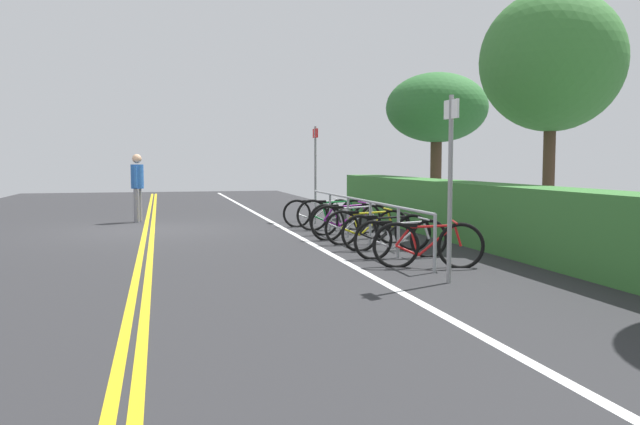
{
  "coord_description": "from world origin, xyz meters",
  "views": [
    {
      "loc": [
        15.34,
        0.25,
        1.58
      ],
      "look_at": [
        4.08,
        3.03,
        0.66
      ],
      "focal_mm": 36.64,
      "sensor_mm": 36.0,
      "label": 1
    }
  ],
  "objects": [
    {
      "name": "bicycle_6",
      "position": [
        5.45,
        4.04,
        0.31
      ],
      "size": [
        0.46,
        1.61,
        0.68
      ],
      "color": "black",
      "rests_on": "ground_plane"
    },
    {
      "name": "tree_mid",
      "position": [
        3.48,
        7.99,
        3.57
      ],
      "size": [
        2.87,
        2.87,
        5.0
      ],
      "color": "#473323",
      "rests_on": "ground_plane"
    },
    {
      "name": "bike_rack",
      "position": [
        3.23,
        4.01,
        0.63
      ],
      "size": [
        7.31,
        0.05,
        0.85
      ],
      "color": "#9EA0A5",
      "rests_on": "ground_plane"
    },
    {
      "name": "bicycle_5",
      "position": [
        4.52,
        4.12,
        0.32
      ],
      "size": [
        0.46,
        1.62,
        0.69
      ],
      "color": "black",
      "rests_on": "ground_plane"
    },
    {
      "name": "pedestrian",
      "position": [
        -1.99,
        -0.29,
        1.01
      ],
      "size": [
        0.48,
        0.32,
        1.75
      ],
      "color": "slate",
      "rests_on": "ground_plane"
    },
    {
      "name": "bicycle_2",
      "position": [
        1.86,
        4.15,
        0.33
      ],
      "size": [
        0.48,
        1.71,
        0.71
      ],
      "color": "black",
      "rests_on": "ground_plane"
    },
    {
      "name": "centre_line_yellow_outer",
      "position": [
        0.0,
        0.08,
        0.0
      ],
      "size": [
        33.41,
        0.1,
        0.0
      ],
      "primitive_type": "cube",
      "color": "gold",
      "rests_on": "ground_plane"
    },
    {
      "name": "sign_post_far",
      "position": [
        7.63,
        3.87,
        1.44
      ],
      "size": [
        0.36,
        0.06,
        2.41
      ],
      "color": "gray",
      "rests_on": "ground_plane"
    },
    {
      "name": "bicycle_0",
      "position": [
        0.17,
        3.95,
        0.33
      ],
      "size": [
        0.46,
        1.74,
        0.7
      ],
      "color": "black",
      "rests_on": "ground_plane"
    },
    {
      "name": "bicycle_3",
      "position": [
        2.81,
        3.99,
        0.35
      ],
      "size": [
        0.46,
        1.75,
        0.75
      ],
      "color": "black",
      "rests_on": "ground_plane"
    },
    {
      "name": "hedge_backdrop",
      "position": [
        4.73,
        6.17,
        0.58
      ],
      "size": [
        16.26,
        0.95,
        1.16
      ],
      "primitive_type": "cube",
      "color": "#387533",
      "rests_on": "ground_plane"
    },
    {
      "name": "sign_post_near",
      "position": [
        -1.39,
        4.25,
        1.48
      ],
      "size": [
        0.36,
        0.06,
        2.48
      ],
      "color": "gray",
      "rests_on": "ground_plane"
    },
    {
      "name": "bike_lane_stripe_white",
      "position": [
        0.0,
        3.05,
        0.0
      ],
      "size": [
        33.41,
        0.12,
        0.0
      ],
      "primitive_type": "cube",
      "color": "white",
      "rests_on": "ground_plane"
    },
    {
      "name": "centre_line_yellow_inner",
      "position": [
        0.0,
        -0.08,
        0.0
      ],
      "size": [
        33.41,
        0.1,
        0.0
      ],
      "primitive_type": "cube",
      "color": "gold",
      "rests_on": "ground_plane"
    },
    {
      "name": "tree_near_left",
      "position": [
        -1.95,
        7.91,
        3.05
      ],
      "size": [
        2.87,
        2.87,
        4.05
      ],
      "color": "#473323",
      "rests_on": "ground_plane"
    },
    {
      "name": "bicycle_1",
      "position": [
        1.01,
        4.1,
        0.35
      ],
      "size": [
        0.46,
        1.69,
        0.75
      ],
      "color": "black",
      "rests_on": "ground_plane"
    },
    {
      "name": "bicycle_7",
      "position": [
        6.43,
        4.09,
        0.34
      ],
      "size": [
        0.61,
        1.6,
        0.72
      ],
      "color": "black",
      "rests_on": "ground_plane"
    },
    {
      "name": "bicycle_4",
      "position": [
        3.6,
        4.07,
        0.33
      ],
      "size": [
        0.46,
        1.68,
        0.7
      ],
      "color": "black",
      "rests_on": "ground_plane"
    },
    {
      "name": "ground_plane",
      "position": [
        0.0,
        0.0,
        -0.03
      ],
      "size": [
        37.12,
        12.54,
        0.05
      ],
      "primitive_type": "cube",
      "color": "#2B2B2D"
    }
  ]
}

